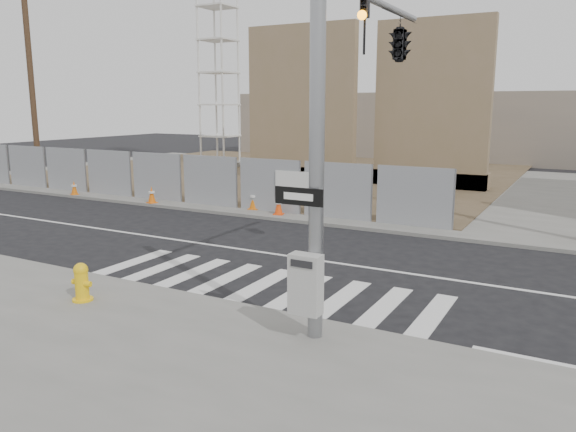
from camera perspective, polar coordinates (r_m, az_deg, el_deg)
The scene contains 13 objects.
ground at distance 15.31m, azimuth 2.20°, elevation -4.42°, with size 100.00×100.00×0.00m, color black.
sidewalk_far at distance 28.28m, azimuth 14.97°, elevation 2.60°, with size 50.00×20.00×0.12m, color slate.
signal_pole at distance 11.89m, azimuth 8.95°, elevation 14.24°, with size 0.96×5.87×7.00m.
chain_link_fence at distance 24.79m, azimuth -13.55°, elevation 3.97°, with size 24.60×0.04×2.00m, color gray.
concrete_wall_left at distance 29.58m, azimuth 1.41°, elevation 9.80°, with size 6.00×1.30×8.00m.
concrete_wall_right at distance 28.19m, azimuth 14.36°, elevation 9.38°, with size 5.50×1.30×8.00m.
crane_tower at distance 37.42m, azimuth -7.17°, elevation 18.69°, with size 2.60×2.60×18.15m.
utility_pole_left at distance 30.88m, azimuth -24.62°, elevation 12.26°, with size 1.60×0.28×10.00m.
fire_hydrant at distance 12.48m, azimuth -20.23°, elevation -6.31°, with size 0.53×0.53×0.81m.
traffic_cone_a at distance 27.21m, azimuth -20.89°, elevation 2.69°, with size 0.42×0.42×0.63m.
traffic_cone_b at distance 23.92m, azimuth -13.68°, elevation 2.11°, with size 0.45×0.45×0.70m.
traffic_cone_c at distance 21.90m, azimuth -3.48°, elevation 1.72°, with size 0.49×0.49×0.80m.
traffic_cone_d at distance 20.79m, azimuth -0.96°, elevation 1.08°, with size 0.43×0.43×0.69m.
Camera 1 is at (6.55, -13.20, 4.14)m, focal length 35.00 mm.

